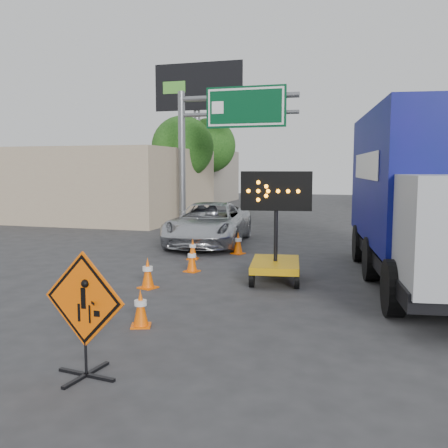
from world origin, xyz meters
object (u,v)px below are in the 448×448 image
at_px(construction_sign, 84,311).
at_px(arrow_board, 275,257).
at_px(pickup_truck, 209,224).
at_px(box_truck, 428,205).

relative_size(construction_sign, arrow_board, 0.63).
xyz_separation_m(construction_sign, pickup_truck, (-2.15, 12.19, -0.15)).
bearing_deg(construction_sign, arrow_board, 85.27).
xyz_separation_m(pickup_truck, box_truck, (7.35, -4.60, 1.20)).
height_order(pickup_truck, box_truck, box_truck).
bearing_deg(box_truck, arrow_board, -172.89).
height_order(construction_sign, arrow_board, arrow_board).
height_order(construction_sign, box_truck, box_truck).
relative_size(construction_sign, box_truck, 0.19).
distance_m(construction_sign, arrow_board, 6.79).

